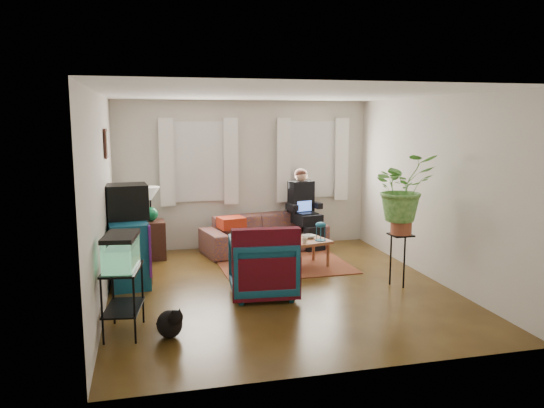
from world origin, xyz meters
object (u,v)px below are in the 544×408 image
object	(u,v)px
aquarium_stand	(123,301)
plant_stand	(400,260)
sofa	(265,227)
side_table	(152,240)
armchair	(263,263)
coffee_table	(296,254)
dresser	(128,251)

from	to	relation	value
aquarium_stand	plant_stand	bearing A→B (deg)	20.94
sofa	side_table	distance (m)	1.92
aquarium_stand	side_table	bearing A→B (deg)	91.78
sofa	side_table	size ratio (longest dim) A/B	3.41
armchair	coffee_table	bearing A→B (deg)	-120.25
dresser	armchair	distance (m)	1.96
aquarium_stand	coffee_table	xyz separation A→B (m)	(2.51, 2.00, -0.15)
sofa	plant_stand	size ratio (longest dim) A/B	2.95
sofa	armchair	distance (m)	2.34
armchair	aquarium_stand	bearing A→B (deg)	31.61
sofa	coffee_table	xyz separation A→B (m)	(0.24, -1.15, -0.21)
armchair	dresser	bearing A→B (deg)	-24.71
armchair	coffee_table	xyz separation A→B (m)	(0.78, 1.12, -0.21)
side_table	armchair	xyz separation A→B (m)	(1.37, -2.22, 0.11)
side_table	dresser	distance (m)	1.31
coffee_table	aquarium_stand	bearing A→B (deg)	-155.04
aquarium_stand	coffee_table	distance (m)	3.21
dresser	side_table	bearing A→B (deg)	68.77
armchair	coffee_table	size ratio (longest dim) A/B	0.83
side_table	coffee_table	xyz separation A→B (m)	(2.16, -1.10, -0.10)
coffee_table	plant_stand	distance (m)	1.65
coffee_table	armchair	bearing A→B (deg)	-138.54
plant_stand	aquarium_stand	bearing A→B (deg)	-167.29
aquarium_stand	armchair	distance (m)	1.93
sofa	dresser	bearing A→B (deg)	-162.24
sofa	dresser	distance (m)	2.61
sofa	aquarium_stand	xyz separation A→B (m)	(-2.27, -3.15, -0.06)
armchair	plant_stand	world-z (taller)	armchair
plant_stand	sofa	bearing A→B (deg)	120.67
sofa	coffee_table	world-z (taller)	sofa
dresser	plant_stand	size ratio (longest dim) A/B	1.38
sofa	coffee_table	bearing A→B (deg)	-90.65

